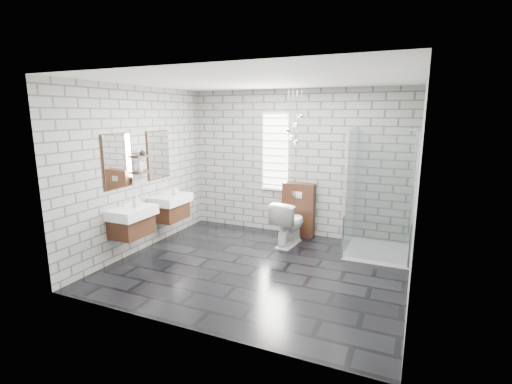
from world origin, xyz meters
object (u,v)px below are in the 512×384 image
Objects in this scene: vanity_right at (169,200)px; toilet at (289,223)px; vanity_left at (130,213)px; shower_enclosure at (372,225)px; cistern_panel at (299,209)px.

toilet is (2.02, 0.67, -0.36)m from vanity_right.
shower_enclosure is at bearing 26.52° from vanity_left.
vanity_left is 0.77× the size of shower_enclosure.
cistern_panel is 0.58m from toilet.
toilet is at bearing -177.98° from shower_enclosure.
vanity_left reaches higher than toilet.
toilet is (2.02, 1.65, -0.36)m from vanity_left.
vanity_right is 0.77× the size of shower_enclosure.
shower_enclosure reaches higher than vanity_left.
cistern_panel is 0.49× the size of shower_enclosure.
shower_enclosure is 2.58× the size of toilet.
cistern_panel reaches higher than toilet.
shower_enclosure is (3.41, 0.72, -0.25)m from vanity_right.
cistern_panel is 1.27× the size of toilet.
vanity_left is 1.57× the size of cistern_panel.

